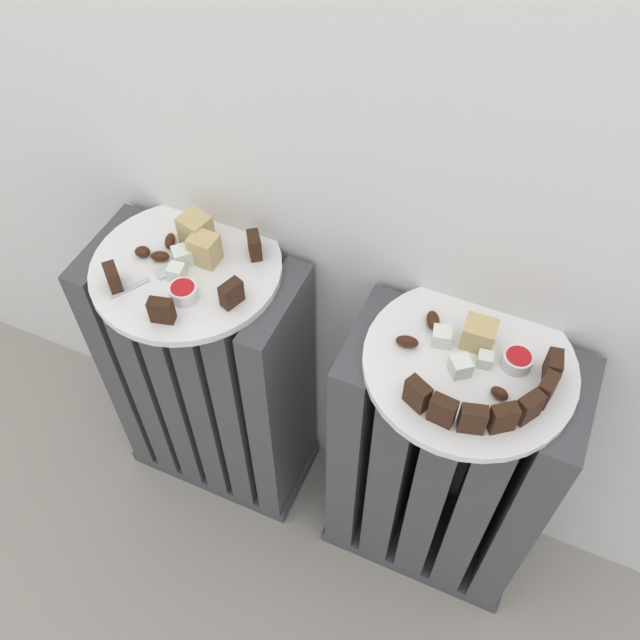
{
  "coord_description": "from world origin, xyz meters",
  "views": [
    {
      "loc": [
        0.24,
        -0.26,
        1.28
      ],
      "look_at": [
        0.0,
        0.28,
        0.55
      ],
      "focal_mm": 39.06,
      "sensor_mm": 36.0,
      "label": 1
    }
  ],
  "objects_px": {
    "plate_left": "(186,268)",
    "fork": "(146,281)",
    "plate_right": "(469,364)",
    "radiator_left": "(211,381)",
    "jam_bowl_left": "(183,292)",
    "jam_bowl_right": "(517,360)",
    "radiator_right": "(439,468)"
  },
  "relations": [
    {
      "from": "jam_bowl_left",
      "to": "fork",
      "type": "height_order",
      "value": "jam_bowl_left"
    },
    {
      "from": "jam_bowl_right",
      "to": "plate_left",
      "type": "bearing_deg",
      "value": -177.88
    },
    {
      "from": "radiator_left",
      "to": "plate_right",
      "type": "distance_m",
      "value": 0.5
    },
    {
      "from": "fork",
      "to": "plate_right",
      "type": "bearing_deg",
      "value": 6.15
    },
    {
      "from": "jam_bowl_right",
      "to": "fork",
      "type": "height_order",
      "value": "jam_bowl_right"
    },
    {
      "from": "radiator_right",
      "to": "plate_right",
      "type": "distance_m",
      "value": 0.29
    },
    {
      "from": "jam_bowl_left",
      "to": "plate_right",
      "type": "bearing_deg",
      "value": 7.73
    },
    {
      "from": "radiator_left",
      "to": "radiator_right",
      "type": "height_order",
      "value": "same"
    },
    {
      "from": "jam_bowl_left",
      "to": "jam_bowl_right",
      "type": "height_order",
      "value": "same"
    },
    {
      "from": "radiator_left",
      "to": "plate_left",
      "type": "xyz_separation_m",
      "value": [
        0.0,
        0.0,
        0.29
      ]
    },
    {
      "from": "plate_left",
      "to": "jam_bowl_left",
      "type": "height_order",
      "value": "jam_bowl_left"
    },
    {
      "from": "plate_right",
      "to": "jam_bowl_right",
      "type": "bearing_deg",
      "value": 17.9
    },
    {
      "from": "radiator_right",
      "to": "jam_bowl_right",
      "type": "xyz_separation_m",
      "value": [
        0.05,
        0.02,
        0.3
      ]
    },
    {
      "from": "radiator_right",
      "to": "plate_left",
      "type": "relative_size",
      "value": 2.04
    },
    {
      "from": "radiator_left",
      "to": "plate_left",
      "type": "relative_size",
      "value": 2.04
    },
    {
      "from": "plate_left",
      "to": "fork",
      "type": "distance_m",
      "value": 0.06
    },
    {
      "from": "radiator_right",
      "to": "fork",
      "type": "distance_m",
      "value": 0.54
    },
    {
      "from": "plate_right",
      "to": "jam_bowl_left",
      "type": "height_order",
      "value": "jam_bowl_left"
    },
    {
      "from": "plate_right",
      "to": "fork",
      "type": "distance_m",
      "value": 0.45
    },
    {
      "from": "jam_bowl_left",
      "to": "jam_bowl_right",
      "type": "xyz_separation_m",
      "value": [
        0.44,
        0.07,
        -0.0
      ]
    },
    {
      "from": "radiator_left",
      "to": "jam_bowl_left",
      "type": "height_order",
      "value": "jam_bowl_left"
    },
    {
      "from": "radiator_left",
      "to": "fork",
      "type": "height_order",
      "value": "fork"
    },
    {
      "from": "radiator_right",
      "to": "radiator_left",
      "type": "bearing_deg",
      "value": 180.0
    },
    {
      "from": "plate_right",
      "to": "jam_bowl_right",
      "type": "xyz_separation_m",
      "value": [
        0.05,
        0.02,
        0.02
      ]
    },
    {
      "from": "fork",
      "to": "radiator_right",
      "type": "bearing_deg",
      "value": 6.15
    },
    {
      "from": "plate_left",
      "to": "plate_right",
      "type": "distance_m",
      "value": 0.41
    },
    {
      "from": "plate_left",
      "to": "fork",
      "type": "bearing_deg",
      "value": -125.08
    },
    {
      "from": "plate_left",
      "to": "plate_right",
      "type": "xyz_separation_m",
      "value": [
        0.41,
        0.0,
        0.0
      ]
    },
    {
      "from": "plate_right",
      "to": "jam_bowl_left",
      "type": "xyz_separation_m",
      "value": [
        -0.38,
        -0.05,
        0.02
      ]
    },
    {
      "from": "plate_left",
      "to": "jam_bowl_right",
      "type": "height_order",
      "value": "jam_bowl_right"
    },
    {
      "from": "radiator_right",
      "to": "plate_right",
      "type": "bearing_deg",
      "value": 0.0
    },
    {
      "from": "radiator_left",
      "to": "jam_bowl_left",
      "type": "distance_m",
      "value": 0.31
    }
  ]
}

